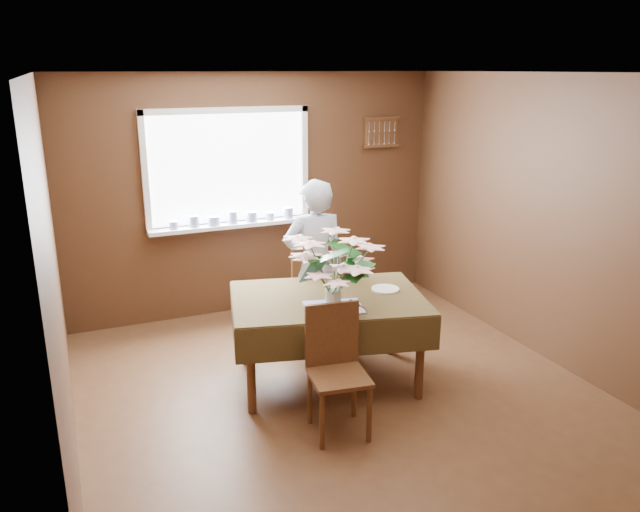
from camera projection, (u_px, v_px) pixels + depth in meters
name	position (u px, v px, depth m)	size (l,w,h in m)	color
floor	(347.00, 401.00, 4.94)	(4.50, 4.50, 0.00)	#4C2E1A
ceiling	(352.00, 73.00, 4.22)	(4.50, 4.50, 0.00)	white
wall_back	(257.00, 195.00, 6.56)	(4.00, 4.00, 0.00)	brown
wall_front	(584.00, 388.00, 2.59)	(4.00, 4.00, 0.00)	brown
wall_left	(56.00, 285.00, 3.82)	(4.50, 4.50, 0.00)	brown
wall_right	(560.00, 224.00, 5.33)	(4.50, 4.50, 0.00)	brown
window_assembly	(230.00, 189.00, 6.37)	(1.72, 0.20, 1.22)	white
spoon_rack	(381.00, 132.00, 6.90)	(0.44, 0.05, 0.33)	brown
dining_table	(328.00, 307.00, 5.08)	(1.75, 1.39, 0.76)	brown
chair_far	(308.00, 289.00, 5.89)	(0.43, 0.43, 0.97)	brown
chair_near	(336.00, 363.00, 4.45)	(0.45, 0.45, 0.93)	brown
seated_woman	(314.00, 265.00, 5.72)	(0.58, 0.38, 1.60)	white
flower_bouquet	(333.00, 264.00, 4.70)	(0.64, 0.64, 0.55)	white
side_plate	(385.00, 289.00, 5.21)	(0.23, 0.23, 0.01)	white
table_knife	(357.00, 304.00, 4.87)	(0.02, 0.22, 0.00)	silver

